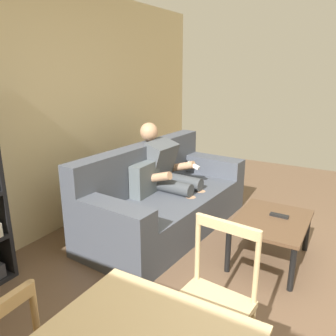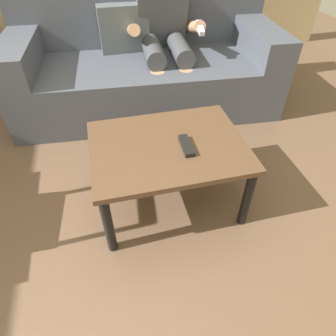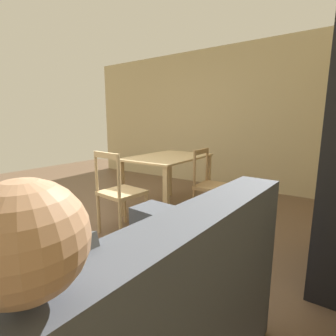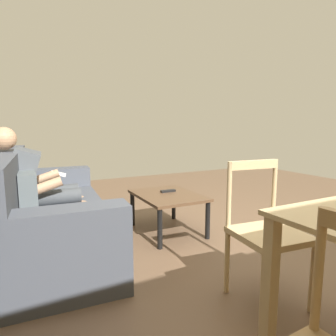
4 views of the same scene
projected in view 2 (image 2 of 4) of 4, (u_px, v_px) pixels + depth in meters
The scene contains 5 objects.
ground_plane at pixel (15, 293), 1.40m from camera, with size 8.58×8.58×0.00m, color brown.
couch at pixel (145, 65), 2.52m from camera, with size 2.19×1.08×0.93m.
person_lounging at pixel (164, 30), 2.40m from camera, with size 0.61×0.95×1.15m.
coffee_table at pixel (168, 153), 1.60m from camera, with size 0.82×0.63×0.43m.
tv_remote at pixel (186, 146), 1.53m from camera, with size 0.05×0.17×0.02m, color black.
Camera 2 is at (0.56, -0.79, 1.38)m, focal length 31.60 mm.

